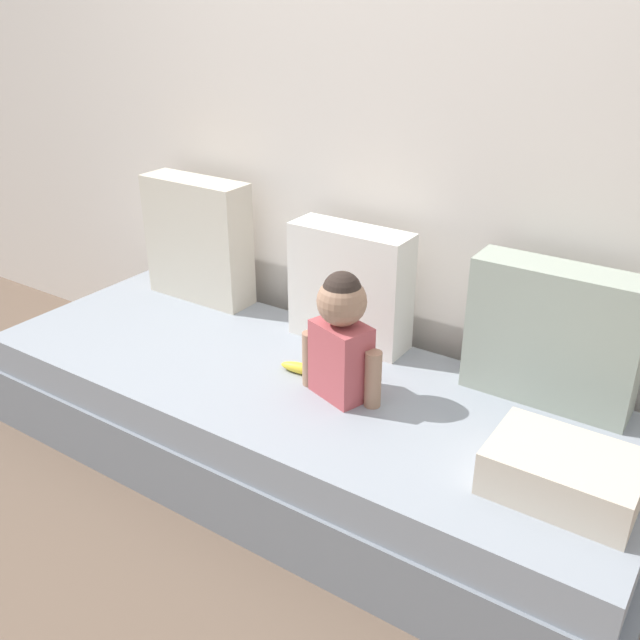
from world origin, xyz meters
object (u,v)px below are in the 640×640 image
Objects in this scene: couch at (299,424)px; throw_pillow_right at (553,336)px; throw_pillow_center at (350,286)px; toddler at (341,333)px; throw_pillow_left at (198,240)px; banana at (302,368)px; folded_blanket at (563,473)px.

throw_pillow_right is (0.77, 0.35, 0.44)m from couch.
throw_pillow_center reaches higher than toddler.
throw_pillow_left is 3.13× the size of banana.
folded_blanket reaches higher than couch.
throw_pillow_right is 1.22× the size of toddler.
banana is at bearing 95.26° from couch.
couch is at bearing -155.83° from throw_pillow_right.
banana is at bearing -22.47° from throw_pillow_left.
throw_pillow_right is (0.77, 0.00, 0.01)m from throw_pillow_center.
banana is 0.42× the size of folded_blanket.
toddler is (0.96, -0.36, -0.03)m from throw_pillow_left.
folded_blanket is (0.19, -0.46, -0.17)m from throw_pillow_right.
throw_pillow_left is 1.03m from toddler.
folded_blanket is (0.96, -0.11, 0.27)m from couch.
couch is 0.95m from throw_pillow_right.
banana reaches higher than couch.
couch is 14.63× the size of banana.
couch is 0.22m from banana.
throw_pillow_right is at bearing 112.83° from folded_blanket.
toddler is at bearing -12.81° from banana.
banana is (-0.00, -0.32, -0.21)m from throw_pillow_center.
folded_blanket is at bearing -7.09° from toddler.
throw_pillow_right reaches higher than folded_blanket.
throw_pillow_left is 1.13× the size of throw_pillow_center.
throw_pillow_left is at bearing 159.36° from toddler.
throw_pillow_left is (-0.77, 0.35, 0.47)m from couch.
throw_pillow_left is 0.87m from banana.
throw_pillow_right is at bearing 31.78° from toddler.
throw_pillow_center is 1.17× the size of folded_blanket.
toddler is 0.80m from folded_blanket.
throw_pillow_center is 1.08m from folded_blanket.
throw_pillow_left is at bearing 165.22° from folded_blanket.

